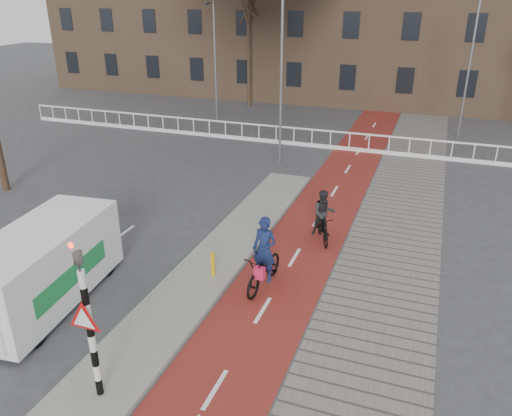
% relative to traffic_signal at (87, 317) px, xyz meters
% --- Properties ---
extents(ground, '(120.00, 120.00, 0.00)m').
position_rel_traffic_signal_xyz_m(ground, '(0.60, 2.02, -1.99)').
color(ground, '#38383A').
rests_on(ground, ground).
extents(bike_lane, '(2.50, 60.00, 0.01)m').
position_rel_traffic_signal_xyz_m(bike_lane, '(2.10, 12.02, -1.98)').
color(bike_lane, maroon).
rests_on(bike_lane, ground).
extents(sidewalk, '(3.00, 60.00, 0.01)m').
position_rel_traffic_signal_xyz_m(sidewalk, '(4.90, 12.02, -1.98)').
color(sidewalk, slate).
rests_on(sidewalk, ground).
extents(curb_island, '(1.80, 16.00, 0.12)m').
position_rel_traffic_signal_xyz_m(curb_island, '(-0.10, 6.02, -1.93)').
color(curb_island, gray).
rests_on(curb_island, ground).
extents(traffic_signal, '(0.80, 0.80, 3.68)m').
position_rel_traffic_signal_xyz_m(traffic_signal, '(0.00, 0.00, 0.00)').
color(traffic_signal, black).
rests_on(traffic_signal, curb_island).
extents(bollard, '(0.12, 0.12, 0.73)m').
position_rel_traffic_signal_xyz_m(bollard, '(0.24, 5.00, -1.50)').
color(bollard, '#DEA30C').
rests_on(bollard, curb_island).
extents(cyclist_near, '(0.91, 2.10, 2.11)m').
position_rel_traffic_signal_xyz_m(cyclist_near, '(1.76, 5.12, -1.27)').
color(cyclist_near, black).
rests_on(cyclist_near, bike_lane).
extents(cyclist_far, '(1.10, 1.69, 1.79)m').
position_rel_traffic_signal_xyz_m(cyclist_far, '(2.65, 8.42, -1.24)').
color(cyclist_far, black).
rests_on(cyclist_far, bike_lane).
extents(van, '(2.44, 5.00, 2.07)m').
position_rel_traffic_signal_xyz_m(van, '(-3.43, 2.42, -0.90)').
color(van, white).
rests_on(van, ground).
extents(railing, '(28.00, 0.10, 0.99)m').
position_rel_traffic_signal_xyz_m(railing, '(-4.40, 19.02, -1.68)').
color(railing, silver).
rests_on(railing, ground).
extents(tree_mid, '(0.27, 0.27, 7.77)m').
position_rel_traffic_signal_xyz_m(tree_mid, '(-7.33, 27.84, 1.90)').
color(tree_mid, black).
rests_on(tree_mid, ground).
extents(streetlight_near, '(0.12, 0.12, 8.87)m').
position_rel_traffic_signal_xyz_m(streetlight_near, '(-1.17, 15.80, 2.45)').
color(streetlight_near, slate).
rests_on(streetlight_near, ground).
extents(streetlight_left, '(0.12, 0.12, 7.14)m').
position_rel_traffic_signal_xyz_m(streetlight_left, '(-7.74, 23.03, 1.58)').
color(streetlight_left, slate).
rests_on(streetlight_left, ground).
extents(streetlight_right, '(0.12, 0.12, 7.84)m').
position_rel_traffic_signal_xyz_m(streetlight_right, '(6.96, 23.58, 1.93)').
color(streetlight_right, slate).
rests_on(streetlight_right, ground).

